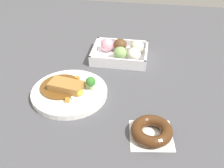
% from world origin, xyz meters
% --- Properties ---
extents(ground_plane, '(1.60, 1.60, 0.00)m').
position_xyz_m(ground_plane, '(0.00, 0.00, 0.00)').
color(ground_plane, '#4C4C51').
extents(curry_plate, '(0.25, 0.25, 0.06)m').
position_xyz_m(curry_plate, '(0.04, 0.09, 0.01)').
color(curry_plate, white).
rests_on(curry_plate, ground_plane).
extents(donut_box, '(0.21, 0.16, 0.06)m').
position_xyz_m(donut_box, '(-0.10, -0.17, 0.03)').
color(donut_box, white).
rests_on(donut_box, ground_plane).
extents(chocolate_ring_donut, '(0.13, 0.13, 0.03)m').
position_xyz_m(chocolate_ring_donut, '(-0.23, 0.23, 0.02)').
color(chocolate_ring_donut, white).
rests_on(chocolate_ring_donut, ground_plane).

